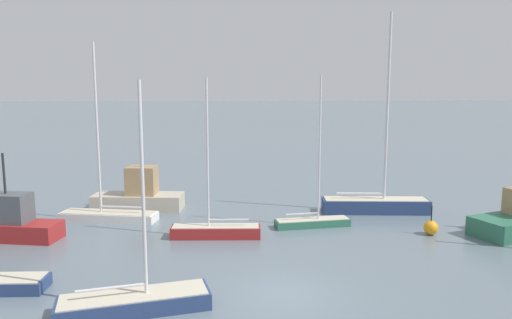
{
  "coord_description": "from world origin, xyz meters",
  "views": [
    {
      "loc": [
        -2.41,
        -16.38,
        7.47
      ],
      "look_at": [
        0.0,
        11.54,
        3.33
      ],
      "focal_mm": 33.32,
      "sensor_mm": 36.0,
      "label": 1
    }
  ],
  "objects_px": {
    "sailboat_5": "(313,219)",
    "fishing_boat_0": "(139,195)",
    "sailboat_0": "(135,300)",
    "fishing_boat_2": "(4,223)",
    "sailboat_4": "(108,212)",
    "sailboat_6": "(216,229)",
    "channel_buoy_0": "(431,228)",
    "sailboat_2": "(375,202)"
  },
  "relations": [
    {
      "from": "sailboat_6",
      "to": "fishing_boat_0",
      "type": "height_order",
      "value": "sailboat_6"
    },
    {
      "from": "fishing_boat_0",
      "to": "fishing_boat_2",
      "type": "height_order",
      "value": "fishing_boat_0"
    },
    {
      "from": "sailboat_5",
      "to": "fishing_boat_0",
      "type": "distance_m",
      "value": 11.15
    },
    {
      "from": "sailboat_2",
      "to": "fishing_boat_0",
      "type": "xyz_separation_m",
      "value": [
        -14.52,
        2.09,
        0.28
      ]
    },
    {
      "from": "fishing_boat_2",
      "to": "channel_buoy_0",
      "type": "distance_m",
      "value": 21.77
    },
    {
      "from": "fishing_boat_0",
      "to": "sailboat_0",
      "type": "bearing_deg",
      "value": -75.12
    },
    {
      "from": "channel_buoy_0",
      "to": "sailboat_2",
      "type": "bearing_deg",
      "value": 106.45
    },
    {
      "from": "sailboat_4",
      "to": "sailboat_5",
      "type": "height_order",
      "value": "sailboat_4"
    },
    {
      "from": "sailboat_5",
      "to": "channel_buoy_0",
      "type": "distance_m",
      "value": 6.14
    },
    {
      "from": "sailboat_4",
      "to": "sailboat_5",
      "type": "relative_size",
      "value": 1.22
    },
    {
      "from": "sailboat_4",
      "to": "channel_buoy_0",
      "type": "height_order",
      "value": "sailboat_4"
    },
    {
      "from": "sailboat_5",
      "to": "channel_buoy_0",
      "type": "relative_size",
      "value": 5.3
    },
    {
      "from": "sailboat_0",
      "to": "fishing_boat_2",
      "type": "xyz_separation_m",
      "value": [
        -7.84,
        8.61,
        0.44
      ]
    },
    {
      "from": "sailboat_0",
      "to": "fishing_boat_2",
      "type": "bearing_deg",
      "value": 120.72
    },
    {
      "from": "fishing_boat_2",
      "to": "channel_buoy_0",
      "type": "height_order",
      "value": "fishing_boat_2"
    },
    {
      "from": "sailboat_0",
      "to": "sailboat_6",
      "type": "xyz_separation_m",
      "value": [
        2.76,
        7.92,
        0.03
      ]
    },
    {
      "from": "sailboat_2",
      "to": "sailboat_5",
      "type": "relative_size",
      "value": 1.45
    },
    {
      "from": "sailboat_6",
      "to": "fishing_boat_2",
      "type": "relative_size",
      "value": 1.34
    },
    {
      "from": "sailboat_5",
      "to": "fishing_boat_0",
      "type": "relative_size",
      "value": 1.43
    },
    {
      "from": "sailboat_4",
      "to": "fishing_boat_2",
      "type": "bearing_deg",
      "value": 46.41
    },
    {
      "from": "sailboat_6",
      "to": "fishing_boat_0",
      "type": "xyz_separation_m",
      "value": [
        -4.76,
        6.23,
        0.48
      ]
    },
    {
      "from": "sailboat_4",
      "to": "channel_buoy_0",
      "type": "relative_size",
      "value": 6.47
    },
    {
      "from": "fishing_boat_2",
      "to": "sailboat_4",
      "type": "bearing_deg",
      "value": 45.75
    },
    {
      "from": "sailboat_0",
      "to": "sailboat_6",
      "type": "relative_size",
      "value": 0.97
    },
    {
      "from": "sailboat_5",
      "to": "fishing_boat_2",
      "type": "relative_size",
      "value": 1.37
    },
    {
      "from": "sailboat_4",
      "to": "fishing_boat_0",
      "type": "bearing_deg",
      "value": -106.26
    },
    {
      "from": "fishing_boat_2",
      "to": "sailboat_6",
      "type": "bearing_deg",
      "value": 7.99
    },
    {
      "from": "sailboat_2",
      "to": "sailboat_0",
      "type": "bearing_deg",
      "value": -129.85
    },
    {
      "from": "sailboat_2",
      "to": "sailboat_6",
      "type": "bearing_deg",
      "value": -150.81
    },
    {
      "from": "sailboat_4",
      "to": "channel_buoy_0",
      "type": "distance_m",
      "value": 17.78
    },
    {
      "from": "sailboat_4",
      "to": "sailboat_6",
      "type": "height_order",
      "value": "sailboat_4"
    },
    {
      "from": "sailboat_2",
      "to": "sailboat_4",
      "type": "height_order",
      "value": "sailboat_2"
    },
    {
      "from": "fishing_boat_2",
      "to": "sailboat_5",
      "type": "bearing_deg",
      "value": 14.54
    },
    {
      "from": "sailboat_4",
      "to": "sailboat_0",
      "type": "bearing_deg",
      "value": 118.58
    },
    {
      "from": "fishing_boat_0",
      "to": "fishing_boat_2",
      "type": "distance_m",
      "value": 8.05
    },
    {
      "from": "fishing_boat_0",
      "to": "fishing_boat_2",
      "type": "xyz_separation_m",
      "value": [
        -5.84,
        -5.55,
        -0.07
      ]
    },
    {
      "from": "fishing_boat_0",
      "to": "channel_buoy_0",
      "type": "bearing_deg",
      "value": -16.1
    },
    {
      "from": "sailboat_2",
      "to": "sailboat_4",
      "type": "xyz_separation_m",
      "value": [
        -15.9,
        -0.44,
        -0.15
      ]
    },
    {
      "from": "sailboat_4",
      "to": "fishing_boat_0",
      "type": "xyz_separation_m",
      "value": [
        1.38,
        2.53,
        0.43
      ]
    },
    {
      "from": "sailboat_0",
      "to": "sailboat_4",
      "type": "bearing_deg",
      "value": 94.63
    },
    {
      "from": "sailboat_2",
      "to": "fishing_boat_2",
      "type": "xyz_separation_m",
      "value": [
        -20.36,
        -3.46,
        0.21
      ]
    },
    {
      "from": "sailboat_6",
      "to": "fishing_boat_2",
      "type": "xyz_separation_m",
      "value": [
        -10.6,
        0.68,
        0.4
      ]
    }
  ]
}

